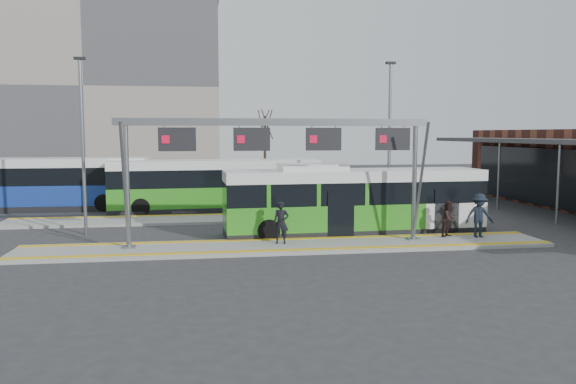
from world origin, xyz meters
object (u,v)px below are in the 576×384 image
passenger_a (281,223)px  passenger_c (479,216)px  gantry (280,144)px  passenger_b (449,219)px  hero_bus (353,202)px

passenger_a → passenger_c: bearing=12.2°
gantry → passenger_b: size_ratio=8.11×
gantry → passenger_c: (8.92, 0.10, -3.18)m
hero_bus → passenger_c: size_ratio=6.32×
hero_bus → passenger_b: hero_bus is taller
passenger_b → passenger_c: (1.25, -0.34, 0.17)m
hero_bus → passenger_c: (5.09, -2.40, -0.41)m
gantry → hero_bus: (3.83, 2.50, -2.77)m
gantry → passenger_a: gantry is taller
passenger_c → gantry: bearing=-176.4°
gantry → hero_bus: 5.34m
passenger_b → passenger_c: bearing=-50.8°
hero_bus → passenger_a: 4.57m
passenger_a → passenger_c: size_ratio=0.91×
passenger_b → gantry: bearing=147.9°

